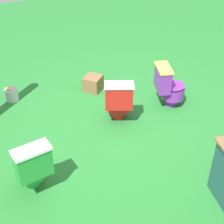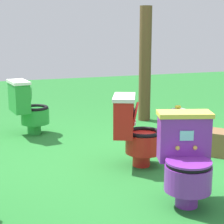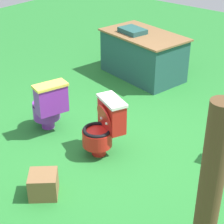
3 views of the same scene
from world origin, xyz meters
name	(u,v)px [view 2 (image 2 of 3)]	position (x,y,z in m)	size (l,w,h in m)	color
ground	(115,163)	(0.00, 0.00, 0.00)	(14.00, 14.00, 0.00)	#26752D
toilet_red	(135,130)	(-0.12, -0.17, 0.37)	(0.57, 0.61, 0.73)	red
toilet_green	(28,107)	(1.45, 0.68, 0.37)	(0.46, 0.54, 0.73)	green
toilet_purple	(186,158)	(-1.05, -0.22, 0.37)	(0.59, 0.53, 0.73)	purple
wooden_post	(145,64)	(1.70, -1.10, 0.85)	(0.18, 0.18, 1.70)	brown
small_crate	(218,143)	(-0.11, -1.19, 0.13)	(0.30, 0.29, 0.27)	brown
lemon_bucket	(178,116)	(1.30, -1.47, 0.12)	(0.22, 0.22, 0.28)	#B7B7BF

